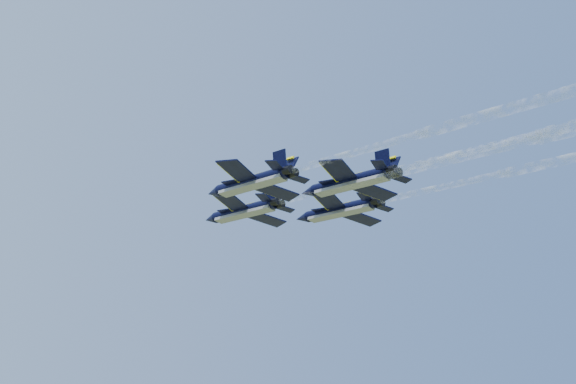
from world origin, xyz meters
TOP-DOWN VIEW (x-y plane):
  - jet_lead at (0.95, 10.60)m, footprint 13.12×17.30m
  - jet_left at (-6.46, -1.89)m, footprint 13.12×17.30m
  - jet_right at (11.95, 1.47)m, footprint 13.12×17.30m
  - jet_slot at (3.81, -10.00)m, footprint 13.12×17.30m

SIDE VIEW (x-z plane):
  - jet_lead at x=0.95m, z-range 95.92..100.21m
  - jet_left at x=-6.46m, z-range 95.92..100.21m
  - jet_right at x=11.95m, z-range 95.92..100.21m
  - jet_slot at x=3.81m, z-range 95.92..100.21m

